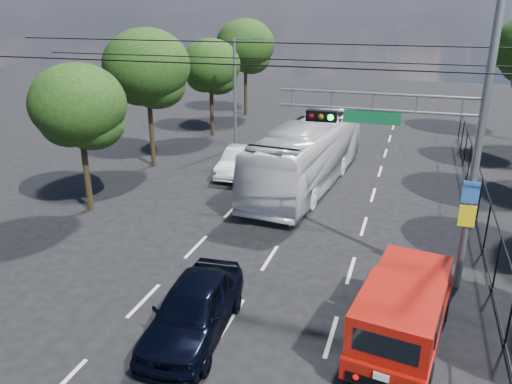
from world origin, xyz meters
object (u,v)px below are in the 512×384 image
at_px(red_pickup, 404,310).
at_px(white_van, 240,161).
at_px(navy_hatchback, 194,309).
at_px(signal_mast, 437,130).
at_px(white_bus, 307,154).

height_order(red_pickup, white_van, red_pickup).
xyz_separation_m(navy_hatchback, white_van, (-3.71, 14.18, -0.08)).
bearing_deg(navy_hatchback, signal_mast, 35.76).
distance_m(signal_mast, navy_hatchback, 9.02).
relative_size(navy_hatchback, white_van, 1.07).
distance_m(red_pickup, navy_hatchback, 5.78).
distance_m(signal_mast, white_bus, 10.82).
xyz_separation_m(red_pickup, white_bus, (-5.36, 12.12, 0.59)).
bearing_deg(signal_mast, white_bus, 124.44).
height_order(white_bus, white_van, white_bus).
bearing_deg(navy_hatchback, white_van, 100.37).
xyz_separation_m(signal_mast, white_bus, (-5.77, 8.42, -3.57)).
height_order(navy_hatchback, white_bus, white_bus).
bearing_deg(signal_mast, navy_hatchback, -139.94).
relative_size(red_pickup, white_van, 1.26).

